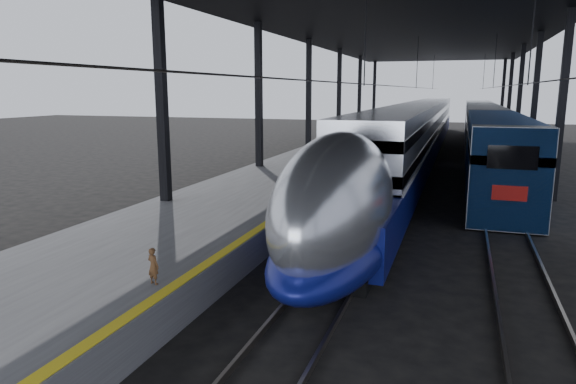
% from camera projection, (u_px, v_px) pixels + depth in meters
% --- Properties ---
extents(ground, '(160.00, 160.00, 0.00)m').
position_uv_depth(ground, '(254.00, 286.00, 14.15)').
color(ground, black).
rests_on(ground, ground).
extents(platform, '(6.00, 80.00, 1.00)m').
position_uv_depth(platform, '(320.00, 165.00, 33.74)').
color(platform, '#4C4C4F').
rests_on(platform, ground).
extents(yellow_strip, '(0.30, 80.00, 0.01)m').
position_uv_depth(yellow_strip, '(363.00, 159.00, 32.77)').
color(yellow_strip, yellow).
rests_on(yellow_strip, platform).
extents(rails, '(6.52, 80.00, 0.16)m').
position_uv_depth(rails, '(447.00, 177.00, 31.32)').
color(rails, slate).
rests_on(rails, ground).
extents(canopy, '(18.00, 75.00, 9.47)m').
position_uv_depth(canopy, '(410.00, 25.00, 30.38)').
color(canopy, black).
rests_on(canopy, ground).
extents(tgv_train, '(3.02, 65.20, 4.32)m').
position_uv_depth(tgv_train, '(418.00, 133.00, 39.98)').
color(tgv_train, silver).
rests_on(tgv_train, ground).
extents(second_train, '(2.90, 56.05, 3.99)m').
position_uv_depth(second_train, '(484.00, 129.00, 44.19)').
color(second_train, navy).
rests_on(second_train, ground).
extents(child, '(0.35, 0.28, 0.85)m').
position_uv_depth(child, '(153.00, 266.00, 11.50)').
color(child, '#4F311A').
rests_on(child, platform).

